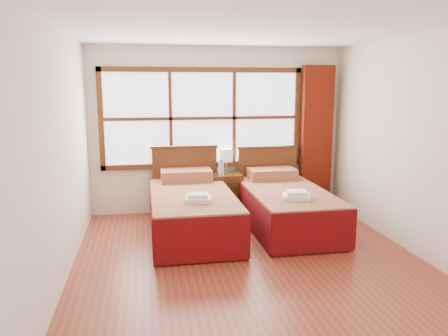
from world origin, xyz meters
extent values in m
plane|color=brown|center=(0.00, 0.00, 0.00)|extent=(4.50, 4.50, 0.00)
plane|color=white|center=(0.00, 0.00, 2.60)|extent=(4.50, 4.50, 0.00)
plane|color=silver|center=(0.00, 2.25, 1.30)|extent=(4.00, 0.00, 4.00)
plane|color=silver|center=(-2.00, 0.00, 1.30)|extent=(0.00, 4.50, 4.50)
plane|color=silver|center=(2.00, 0.00, 1.30)|extent=(0.00, 4.50, 4.50)
cube|color=white|center=(-0.25, 2.22, 1.50)|extent=(3.00, 0.02, 1.40)
cube|color=#502711|center=(-0.25, 2.20, 0.76)|extent=(3.16, 0.06, 0.08)
cube|color=#502711|center=(-0.25, 2.20, 2.24)|extent=(3.16, 0.06, 0.08)
cube|color=#502711|center=(-1.79, 2.20, 1.50)|extent=(0.08, 0.06, 1.56)
cube|color=#502711|center=(1.29, 2.20, 1.50)|extent=(0.08, 0.06, 1.56)
cube|color=#502711|center=(-0.75, 2.20, 1.50)|extent=(0.05, 0.05, 1.40)
cube|color=#502711|center=(0.25, 2.20, 1.50)|extent=(0.05, 0.05, 1.40)
cube|color=#502711|center=(-0.25, 2.20, 1.50)|extent=(3.00, 0.05, 0.05)
cube|color=#65180A|center=(1.60, 2.11, 1.17)|extent=(0.50, 0.16, 2.30)
cube|color=#3D220C|center=(-0.55, 1.13, 0.16)|extent=(0.97, 1.94, 0.32)
cube|color=maroon|center=(-0.55, 1.13, 0.45)|extent=(1.08, 2.15, 0.26)
cube|color=maroon|center=(-1.09, 1.13, 0.29)|extent=(0.03, 2.15, 0.54)
cube|color=maroon|center=(-0.01, 1.13, 0.29)|extent=(0.03, 2.15, 0.54)
cube|color=maroon|center=(-0.55, 0.06, 0.29)|extent=(1.08, 0.03, 0.54)
cube|color=maroon|center=(-0.55, 1.91, 0.66)|extent=(0.76, 0.44, 0.17)
cube|color=#502711|center=(-0.55, 2.14, 0.53)|extent=(1.01, 0.06, 1.05)
cube|color=#3D220C|center=(-0.55, 2.14, 1.06)|extent=(1.05, 0.08, 0.04)
cube|color=#3D220C|center=(0.80, 1.13, 0.15)|extent=(0.93, 1.87, 0.30)
cube|color=maroon|center=(0.80, 1.13, 0.43)|extent=(1.05, 2.07, 0.25)
cube|color=maroon|center=(0.27, 1.13, 0.28)|extent=(0.03, 2.07, 0.52)
cube|color=maroon|center=(1.32, 1.13, 0.28)|extent=(0.03, 2.07, 0.52)
cube|color=maroon|center=(0.80, 0.10, 0.28)|extent=(1.05, 0.03, 0.52)
cube|color=maroon|center=(0.80, 1.88, 0.64)|extent=(0.73, 0.43, 0.16)
cube|color=#502711|center=(0.80, 2.14, 0.51)|extent=(0.98, 0.06, 1.02)
cube|color=#3D220C|center=(0.80, 2.14, 1.03)|extent=(1.02, 0.08, 0.04)
cube|color=#502711|center=(0.08, 2.00, 0.32)|extent=(0.48, 0.43, 0.64)
cube|color=#3D220C|center=(0.08, 1.77, 0.19)|extent=(0.42, 0.02, 0.19)
cube|color=#3D220C|center=(0.08, 1.77, 0.45)|extent=(0.42, 0.02, 0.19)
sphere|color=#B2953C|center=(0.08, 1.76, 0.19)|extent=(0.03, 0.03, 0.03)
sphere|color=#B2953C|center=(0.08, 1.76, 0.45)|extent=(0.03, 0.03, 0.03)
cube|color=white|center=(-0.52, 0.67, 0.60)|extent=(0.37, 0.34, 0.05)
cube|color=white|center=(-0.52, 0.67, 0.65)|extent=(0.28, 0.25, 0.05)
cube|color=white|center=(0.76, 0.64, 0.59)|extent=(0.41, 0.38, 0.05)
cube|color=white|center=(0.76, 0.64, 0.64)|extent=(0.31, 0.28, 0.05)
cylinder|color=gold|center=(0.10, 2.05, 0.65)|extent=(0.12, 0.12, 0.02)
cylinder|color=gold|center=(0.10, 2.05, 0.75)|extent=(0.03, 0.03, 0.17)
cylinder|color=white|center=(0.10, 2.05, 0.93)|extent=(0.20, 0.20, 0.20)
cylinder|color=#A8C8D8|center=(-0.03, 1.88, 0.75)|extent=(0.06, 0.06, 0.20)
cylinder|color=blue|center=(-0.03, 1.88, 0.86)|extent=(0.03, 0.03, 0.03)
cylinder|color=#A8C8D8|center=(0.00, 1.90, 0.75)|extent=(0.06, 0.06, 0.21)
cylinder|color=blue|center=(0.00, 1.90, 0.86)|extent=(0.03, 0.03, 0.03)
camera|label=1|loc=(-1.15, -4.58, 2.00)|focal=35.00mm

